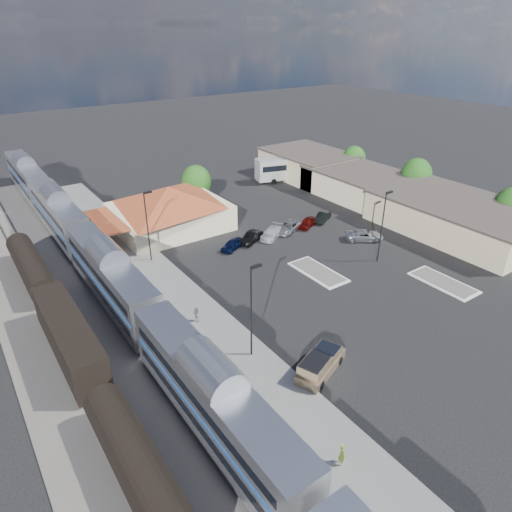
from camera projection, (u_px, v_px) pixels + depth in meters
ground at (303, 290)px, 50.41m from camera, size 280.00×280.00×0.00m
railbed at (90, 318)px, 45.55m from camera, size 16.00×100.00×0.12m
platform at (180, 299)px, 48.65m from camera, size 5.50×92.00×0.18m
passenger_train at (111, 279)px, 46.84m from camera, size 3.00×104.00×5.55m
freight_cars at (69, 339)px, 39.50m from camera, size 2.80×46.00×4.00m
station_depot at (169, 208)px, 64.22m from camera, size 18.35×12.24×6.20m
buildings_east at (379, 189)px, 74.07m from camera, size 14.40×51.40×4.80m
traffic_island_south at (318, 272)px, 53.86m from camera, size 3.30×7.50×0.21m
traffic_island_north at (443, 283)px, 51.64m from camera, size 3.30×7.50×0.21m
lamp_plat_s at (252, 305)px, 38.05m from camera, size 1.08×0.25×9.00m
lamp_plat_n at (148, 221)px, 54.14m from camera, size 1.08×0.25×9.00m
lamp_lot at (383, 221)px, 54.14m from camera, size 1.08×0.25×9.00m
tree_east_a at (512, 205)px, 63.02m from camera, size 4.56×4.56×6.42m
tree_east_b at (416, 175)px, 74.57m from camera, size 4.94×4.94×6.96m
tree_east_c at (354, 159)px, 85.01m from camera, size 4.41×4.41×6.21m
tree_depot at (196, 181)px, 72.04m from camera, size 4.71×4.71×6.63m
pickup_truck at (321, 363)px, 38.14m from camera, size 5.97×3.98×1.94m
suv at (364, 235)px, 61.67m from camera, size 5.51×4.83×1.41m
coach_bus at (292, 167)px, 84.81m from camera, size 13.93×6.59×4.38m
person_a at (342, 454)px, 29.93m from camera, size 0.63×0.74×1.73m
person_b at (196, 315)px, 44.38m from camera, size 0.80×0.92×1.63m
parked_car_a at (232, 245)px, 59.24m from camera, size 4.18×3.07×1.32m
parked_car_b at (251, 238)px, 61.06m from camera, size 4.46×3.29×1.40m
parked_car_c at (272, 233)px, 62.48m from camera, size 5.08×4.14×1.38m
parked_car_d at (289, 227)px, 64.33m from camera, size 5.49×4.27×1.39m
parked_car_e at (307, 223)px, 65.74m from camera, size 4.27×3.13×1.35m
parked_car_f at (322, 217)px, 67.59m from camera, size 4.28×3.16×1.34m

